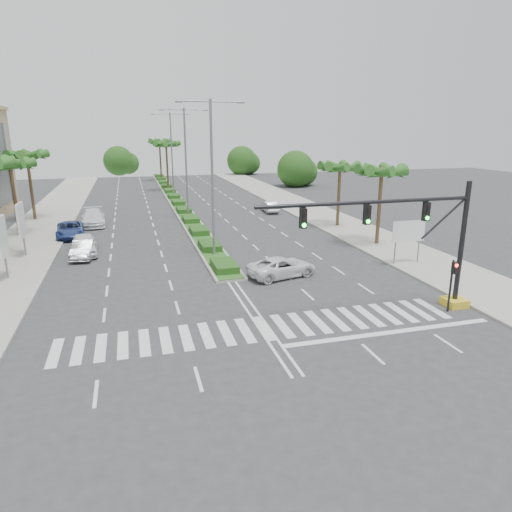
{
  "coord_description": "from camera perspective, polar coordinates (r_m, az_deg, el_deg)",
  "views": [
    {
      "loc": [
        -6.17,
        -20.68,
        9.95
      ],
      "look_at": [
        0.43,
        3.09,
        3.0
      ],
      "focal_mm": 32.0,
      "sensor_mm": 36.0,
      "label": 1
    }
  ],
  "objects": [
    {
      "name": "streetlight_far",
      "position": [
        67.04,
        -10.49,
        12.79
      ],
      "size": [
        5.1,
        0.25,
        12.0
      ],
      "color": "slate",
      "rests_on": "ground"
    },
    {
      "name": "palm_median_b",
      "position": [
        90.93,
        -11.97,
        13.65
      ],
      "size": [
        4.57,
        4.68,
        8.05
      ],
      "color": "brown",
      "rests_on": "ground"
    },
    {
      "name": "streetlight_near",
      "position": [
        35.36,
        -5.51,
        10.56
      ],
      "size": [
        5.1,
        0.25,
        12.0
      ],
      "color": "slate",
      "rests_on": "ground"
    },
    {
      "name": "median",
      "position": [
        66.7,
        -10.13,
        6.99
      ],
      "size": [
        2.2,
        75.0,
        0.2
      ],
      "primitive_type": "cube",
      "color": "gray",
      "rests_on": "ground"
    },
    {
      "name": "palm_left_far",
      "position": [
        47.93,
        -28.37,
        9.75
      ],
      "size": [
        4.57,
        4.68,
        7.35
      ],
      "color": "brown",
      "rests_on": "ground"
    },
    {
      "name": "ground",
      "position": [
        23.76,
        1.0,
        -9.02
      ],
      "size": [
        160.0,
        160.0,
        0.0
      ],
      "primitive_type": "plane",
      "color": "#333335",
      "rests_on": "ground"
    },
    {
      "name": "footpath_right",
      "position": [
        47.0,
        11.93,
        3.26
      ],
      "size": [
        6.0,
        120.0,
        0.15
      ],
      "primitive_type": "cube",
      "color": "gray",
      "rests_on": "ground"
    },
    {
      "name": "car_parked_b",
      "position": [
        38.66,
        -20.71,
        0.88
      ],
      "size": [
        1.93,
        4.48,
        1.44
      ],
      "primitive_type": "imported",
      "rotation": [
        0.0,
        0.0,
        -0.1
      ],
      "color": "#B9B9BF",
      "rests_on": "ground"
    },
    {
      "name": "car_parked_d",
      "position": [
        51.19,
        -19.68,
        4.54
      ],
      "size": [
        2.65,
        5.81,
        1.65
      ],
      "primitive_type": "imported",
      "rotation": [
        0.0,
        0.0,
        0.06
      ],
      "color": "white",
      "rests_on": "ground"
    },
    {
      "name": "palm_left_end",
      "position": [
        55.73,
        -26.71,
        10.94
      ],
      "size": [
        4.57,
        4.68,
        7.75
      ],
      "color": "brown",
      "rests_on": "ground"
    },
    {
      "name": "billboard_far",
      "position": [
        40.18,
        -27.3,
        3.96
      ],
      "size": [
        0.18,
        2.1,
        4.35
      ],
      "color": "slate",
      "rests_on": "ground"
    },
    {
      "name": "signal_gantry",
      "position": [
        26.61,
        20.55,
        0.59
      ],
      "size": [
        12.6,
        1.2,
        7.2
      ],
      "color": "gold",
      "rests_on": "ground"
    },
    {
      "name": "palm_right_near",
      "position": [
        40.54,
        15.44,
        9.88
      ],
      "size": [
        4.57,
        4.68,
        7.05
      ],
      "color": "brown",
      "rests_on": "ground"
    },
    {
      "name": "palm_right_far",
      "position": [
        47.59,
        10.46,
        10.61
      ],
      "size": [
        4.57,
        4.68,
        6.75
      ],
      "color": "brown",
      "rests_on": "ground"
    },
    {
      "name": "billboard_near",
      "position": [
        34.44,
        -29.17,
        2.01
      ],
      "size": [
        0.18,
        2.1,
        4.35
      ],
      "color": "slate",
      "rests_on": "ground"
    },
    {
      "name": "footpath_left",
      "position": [
        42.82,
        -27.23,
        0.62
      ],
      "size": [
        6.0,
        120.0,
        0.15
      ],
      "primitive_type": "cube",
      "color": "gray",
      "rests_on": "ground"
    },
    {
      "name": "streetlight_mid",
      "position": [
        51.15,
        -8.77,
        12.03
      ],
      "size": [
        5.1,
        0.25,
        12.0
      ],
      "color": "slate",
      "rests_on": "ground"
    },
    {
      "name": "direction_sign",
      "position": [
        35.57,
        18.51,
        2.74
      ],
      "size": [
        2.7,
        0.11,
        3.4
      ],
      "color": "slate",
      "rests_on": "ground"
    },
    {
      "name": "palm_median_a",
      "position": [
        75.98,
        -11.17,
        13.35
      ],
      "size": [
        4.57,
        4.68,
        8.05
      ],
      "color": "brown",
      "rests_on": "ground"
    },
    {
      "name": "car_right",
      "position": [
        56.03,
        1.74,
        6.2
      ],
      "size": [
        1.64,
        4.2,
        1.36
      ],
      "primitive_type": "imported",
      "rotation": [
        0.0,
        0.0,
        3.09
      ],
      "color": "#A9A9AE",
      "rests_on": "ground"
    },
    {
      "name": "car_crossing",
      "position": [
        31.55,
        3.26,
        -1.38
      ],
      "size": [
        5.3,
        3.38,
        1.36
      ],
      "primitive_type": "imported",
      "rotation": [
        0.0,
        0.0,
        1.81
      ],
      "color": "white",
      "rests_on": "ground"
    },
    {
      "name": "car_parked_a",
      "position": [
        39.51,
        -20.7,
        1.34
      ],
      "size": [
        2.34,
        4.98,
        1.65
      ],
      "primitive_type": "imported",
      "rotation": [
        0.0,
        0.0,
        0.08
      ],
      "color": "white",
      "rests_on": "ground"
    },
    {
      "name": "median_grass",
      "position": [
        66.68,
        -10.13,
        7.1
      ],
      "size": [
        1.8,
        75.0,
        0.04
      ],
      "primitive_type": "cube",
      "color": "#2D5E20",
      "rests_on": "median"
    },
    {
      "name": "car_parked_c",
      "position": [
        46.33,
        -22.21,
        3.07
      ],
      "size": [
        2.84,
        5.39,
        1.45
      ],
      "primitive_type": "imported",
      "rotation": [
        0.0,
        0.0,
        0.09
      ],
      "color": "navy",
      "rests_on": "ground"
    },
    {
      "name": "pedestrian_signal",
      "position": [
        27.27,
        23.36,
        -2.45
      ],
      "size": [
        0.28,
        0.36,
        3.0
      ],
      "color": "black",
      "rests_on": "ground"
    }
  ]
}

